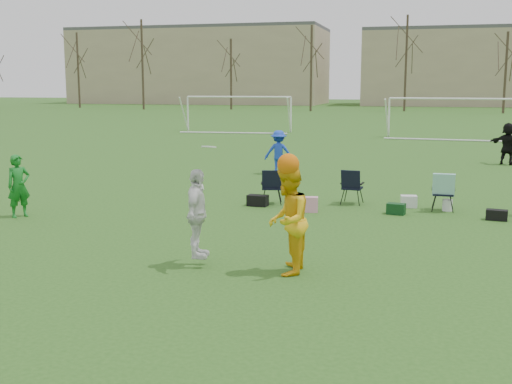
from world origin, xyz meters
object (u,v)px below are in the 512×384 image
(fielder_black, at_px, (508,144))
(goal_left, at_px, (239,104))
(goal_mid, at_px, (450,107))
(fielder_green_near, at_px, (19,186))
(center_contest, at_px, (258,217))
(fielder_blue, at_px, (279,152))

(fielder_black, bearing_deg, goal_left, -15.67)
(goal_mid, bearing_deg, fielder_black, -77.57)
(fielder_green_near, relative_size, fielder_black, 0.91)
(fielder_green_near, relative_size, center_contest, 0.67)
(fielder_black, distance_m, goal_left, 21.87)
(goal_left, bearing_deg, fielder_blue, -74.72)
(goal_left, distance_m, goal_mid, 14.14)
(fielder_blue, distance_m, fielder_black, 9.92)
(fielder_green_near, xyz_separation_m, fielder_black, (13.03, 14.37, 0.08))
(fielder_green_near, height_order, fielder_blue, fielder_blue)
(fielder_blue, relative_size, goal_left, 0.22)
(fielder_black, distance_m, goal_mid, 13.14)
(fielder_black, relative_size, goal_left, 0.23)
(fielder_blue, xyz_separation_m, center_contest, (2.43, -12.30, 0.19))
(fielder_blue, bearing_deg, fielder_green_near, 54.16)
(goal_mid, bearing_deg, center_contest, -93.80)
(fielder_blue, bearing_deg, fielder_black, -158.83)
(center_contest, height_order, goal_mid, goal_mid)
(fielder_black, relative_size, goal_mid, 0.23)
(fielder_blue, bearing_deg, center_contest, 91.35)
(fielder_green_near, bearing_deg, fielder_black, -7.63)
(fielder_green_near, bearing_deg, fielder_blue, 8.54)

